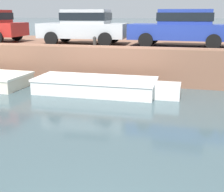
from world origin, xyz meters
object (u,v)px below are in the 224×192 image
at_px(car_left_inner_silver, 85,25).
at_px(mooring_bollard_mid, 95,41).
at_px(car_centre_blue, 183,26).
at_px(boat_moored_central_white, 101,86).

bearing_deg(car_left_inner_silver, mooring_bollard_mid, -53.98).
bearing_deg(car_left_inner_silver, car_centre_blue, -0.07).
height_order(car_centre_blue, mooring_bollard_mid, car_centre_blue).
distance_m(boat_moored_central_white, car_centre_blue, 4.50).
bearing_deg(car_centre_blue, car_left_inner_silver, 179.93).
distance_m(car_centre_blue, mooring_bollard_mid, 3.76).
bearing_deg(car_left_inner_silver, boat_moored_central_white, -60.91).
xyz_separation_m(car_centre_blue, mooring_bollard_mid, (-3.54, -1.12, -0.61)).
xyz_separation_m(boat_moored_central_white, car_left_inner_silver, (-1.61, 2.89, 2.09)).
bearing_deg(mooring_bollard_mid, car_left_inner_silver, 126.02).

